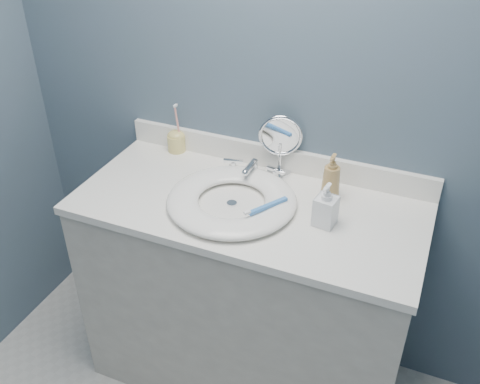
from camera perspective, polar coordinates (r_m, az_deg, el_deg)
The scene contains 12 objects.
back_wall at distance 1.93m, azimuth 4.11°, elevation 10.96°, with size 2.20×0.02×2.40m, color #4C5E72.
vanity_cabinet at distance 2.15m, azimuth 0.79°, elevation -11.24°, with size 1.20×0.55×0.85m, color beige.
countertop at distance 1.87m, azimuth 0.89°, elevation -1.58°, with size 1.22×0.57×0.03m, color white.
backsplash at distance 2.04m, azimuth 3.70°, elevation 3.70°, with size 1.22×0.02×0.09m, color white.
basin at distance 1.84m, azimuth -0.89°, elevation -0.86°, with size 0.45×0.45×0.04m, color white, non-canonical shape.
drain at distance 1.85m, azimuth -0.89°, elevation -1.24°, with size 0.04×0.04×0.01m, color silver.
faucet at distance 1.99m, azimuth 1.38°, elevation 2.29°, with size 0.25×0.13×0.07m.
makeup_mirror at distance 1.97m, azimuth 4.33°, elevation 5.32°, with size 0.16×0.09×0.24m.
soap_bottle_amber at distance 1.87m, azimuth 9.73°, elevation 1.60°, with size 0.07×0.07×0.17m, color #A5824A.
soap_bottle_clear at distance 1.74m, azimuth 9.17°, elevation -1.35°, with size 0.07×0.07×0.15m, color white.
toothbrush_holder at distance 2.17m, azimuth -6.81°, elevation 5.51°, with size 0.07×0.07×0.21m.
toothbrush_lying at distance 1.77m, azimuth 2.84°, elevation -1.56°, with size 0.10×0.15×0.02m.
Camera 1 is at (0.57, -0.45, 1.93)m, focal length 40.00 mm.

